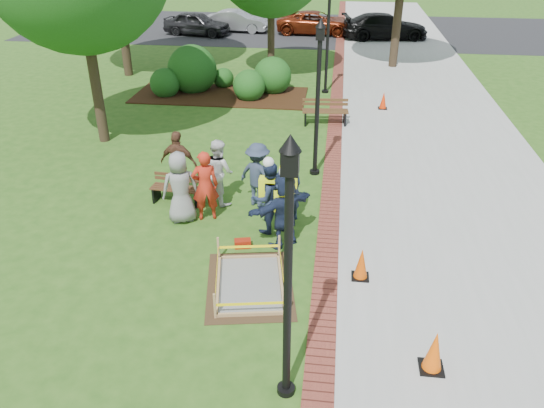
# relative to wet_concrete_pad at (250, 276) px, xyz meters

# --- Properties ---
(ground) EXTENTS (100.00, 100.00, 0.00)m
(ground) POSITION_rel_wet_concrete_pad_xyz_m (-0.26, 0.41, -0.23)
(ground) COLOR #285116
(ground) RESTS_ON ground
(sidewalk) EXTENTS (6.00, 60.00, 0.02)m
(sidewalk) POSITION_rel_wet_concrete_pad_xyz_m (4.74, 10.41, -0.22)
(sidewalk) COLOR #9E9E99
(sidewalk) RESTS_ON ground
(brick_edging) EXTENTS (0.50, 60.00, 0.03)m
(brick_edging) POSITION_rel_wet_concrete_pad_xyz_m (1.49, 10.41, -0.22)
(brick_edging) COLOR maroon
(brick_edging) RESTS_ON ground
(mulch_bed) EXTENTS (7.00, 3.00, 0.05)m
(mulch_bed) POSITION_rel_wet_concrete_pad_xyz_m (-3.26, 12.41, -0.21)
(mulch_bed) COLOR #381E0F
(mulch_bed) RESTS_ON ground
(parking_lot) EXTENTS (36.00, 12.00, 0.01)m
(parking_lot) POSITION_rel_wet_concrete_pad_xyz_m (-0.26, 27.41, -0.23)
(parking_lot) COLOR black
(parking_lot) RESTS_ON ground
(wet_concrete_pad) EXTENTS (2.09, 2.57, 0.55)m
(wet_concrete_pad) POSITION_rel_wet_concrete_pad_xyz_m (0.00, 0.00, 0.00)
(wet_concrete_pad) COLOR #47331E
(wet_concrete_pad) RESTS_ON ground
(bench_near) EXTENTS (1.35, 0.56, 0.71)m
(bench_near) POSITION_rel_wet_concrete_pad_xyz_m (-2.41, 3.23, -0.01)
(bench_near) COLOR #562C1D
(bench_near) RESTS_ON ground
(bench_far) EXTENTS (1.64, 0.67, 0.86)m
(bench_far) POSITION_rel_wet_concrete_pad_xyz_m (1.12, 9.54, 0.04)
(bench_far) COLOR brown
(bench_far) RESTS_ON ground
(cone_front) EXTENTS (0.40, 0.40, 0.78)m
(cone_front) POSITION_rel_wet_concrete_pad_xyz_m (3.29, -1.84, 0.14)
(cone_front) COLOR black
(cone_front) RESTS_ON ground
(cone_back) EXTENTS (0.36, 0.36, 0.70)m
(cone_back) POSITION_rel_wet_concrete_pad_xyz_m (2.19, 0.52, 0.10)
(cone_back) COLOR black
(cone_back) RESTS_ON ground
(cone_far) EXTENTS (0.34, 0.34, 0.66)m
(cone_far) POSITION_rel_wet_concrete_pad_xyz_m (3.26, 11.50, 0.09)
(cone_far) COLOR black
(cone_far) RESTS_ON ground
(toolbox) EXTENTS (0.40, 0.28, 0.18)m
(toolbox) POSITION_rel_wet_concrete_pad_xyz_m (-0.38, 1.36, -0.14)
(toolbox) COLOR maroon
(toolbox) RESTS_ON ground
(lamp_near) EXTENTS (0.28, 0.28, 4.26)m
(lamp_near) POSITION_rel_wet_concrete_pad_xyz_m (0.99, -2.59, 2.25)
(lamp_near) COLOR black
(lamp_near) RESTS_ON ground
(lamp_mid) EXTENTS (0.28, 0.28, 4.26)m
(lamp_mid) POSITION_rel_wet_concrete_pad_xyz_m (0.99, 5.41, 2.25)
(lamp_mid) COLOR black
(lamp_mid) RESTS_ON ground
(lamp_far) EXTENTS (0.28, 0.28, 4.26)m
(lamp_far) POSITION_rel_wet_concrete_pad_xyz_m (0.99, 13.41, 2.25)
(lamp_far) COLOR black
(lamp_far) RESTS_ON ground
(shrub_a) EXTENTS (1.22, 1.22, 1.22)m
(shrub_a) POSITION_rel_wet_concrete_pad_xyz_m (-5.48, 12.12, -0.23)
(shrub_a) COLOR #1B4B15
(shrub_a) RESTS_ON ground
(shrub_b) EXTENTS (2.04, 2.04, 2.04)m
(shrub_b) POSITION_rel_wet_concrete_pad_xyz_m (-4.55, 13.00, -0.23)
(shrub_b) COLOR #1B4B15
(shrub_b) RESTS_ON ground
(shrub_c) EXTENTS (1.28, 1.28, 1.28)m
(shrub_c) POSITION_rel_wet_concrete_pad_xyz_m (-2.00, 12.09, -0.23)
(shrub_c) COLOR #1B4B15
(shrub_c) RESTS_ON ground
(shrub_d) EXTENTS (1.57, 1.57, 1.57)m
(shrub_d) POSITION_rel_wet_concrete_pad_xyz_m (-1.21, 13.21, -0.23)
(shrub_d) COLOR #1B4B15
(shrub_d) RESTS_ON ground
(shrub_e) EXTENTS (0.88, 0.88, 0.88)m
(shrub_e) POSITION_rel_wet_concrete_pad_xyz_m (-3.38, 13.68, -0.23)
(shrub_e) COLOR #1B4B15
(shrub_e) RESTS_ON ground
(casual_person_a) EXTENTS (0.66, 0.55, 1.77)m
(casual_person_a) POSITION_rel_wet_concrete_pad_xyz_m (-2.03, 2.35, 0.65)
(casual_person_a) COLOR gray
(casual_person_a) RESTS_ON ground
(casual_person_b) EXTENTS (0.65, 0.53, 1.75)m
(casual_person_b) POSITION_rel_wet_concrete_pad_xyz_m (-1.47, 2.52, 0.64)
(casual_person_b) COLOR red
(casual_person_b) RESTS_ON ground
(casual_person_c) EXTENTS (0.63, 0.62, 1.69)m
(casual_person_c) POSITION_rel_wet_concrete_pad_xyz_m (-1.34, 3.42, 0.61)
(casual_person_c) COLOR silver
(casual_person_c) RESTS_ON ground
(casual_person_d) EXTENTS (0.61, 0.45, 1.73)m
(casual_person_d) POSITION_rel_wet_concrete_pad_xyz_m (-2.46, 3.75, 0.63)
(casual_person_d) COLOR brown
(casual_person_d) RESTS_ON ground
(casual_person_e) EXTENTS (0.63, 0.55, 1.67)m
(casual_person_e) POSITION_rel_wet_concrete_pad_xyz_m (-0.33, 3.36, 0.60)
(casual_person_e) COLOR #2C364D
(casual_person_e) RESTS_ON ground
(hivis_worker_a) EXTENTS (0.66, 0.65, 1.92)m
(hivis_worker_a) POSITION_rel_wet_concrete_pad_xyz_m (0.51, 1.60, 0.72)
(hivis_worker_a) COLOR #1B2F48
(hivis_worker_a) RESTS_ON ground
(hivis_worker_b) EXTENTS (0.67, 0.57, 1.94)m
(hivis_worker_b) POSITION_rel_wet_concrete_pad_xyz_m (0.49, 2.73, 0.72)
(hivis_worker_b) COLOR #1B1F46
(hivis_worker_b) RESTS_ON ground
(hivis_worker_c) EXTENTS (0.65, 0.60, 1.87)m
(hivis_worker_c) POSITION_rel_wet_concrete_pad_xyz_m (0.10, 2.14, 0.69)
(hivis_worker_c) COLOR #192743
(hivis_worker_c) RESTS_ON ground
(parked_car_a) EXTENTS (2.83, 4.93, 1.51)m
(parked_car_a) POSITION_rel_wet_concrete_pad_xyz_m (-7.31, 24.56, -0.23)
(parked_car_a) COLOR #242426
(parked_car_a) RESTS_ON ground
(parked_car_b) EXTENTS (2.22, 4.48, 1.42)m
(parked_car_b) POSITION_rel_wet_concrete_pad_xyz_m (-5.07, 25.97, -0.23)
(parked_car_b) COLOR gray
(parked_car_b) RESTS_ON ground
(parked_car_c) EXTENTS (2.15, 4.60, 1.48)m
(parked_car_c) POSITION_rel_wet_concrete_pad_xyz_m (-0.04, 25.84, -0.23)
(parked_car_c) COLOR maroon
(parked_car_c) RESTS_ON ground
(parked_car_d) EXTENTS (2.82, 5.13, 1.59)m
(parked_car_d) POSITION_rel_wet_concrete_pad_xyz_m (4.07, 24.82, -0.23)
(parked_car_d) COLOR black
(parked_car_d) RESTS_ON ground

